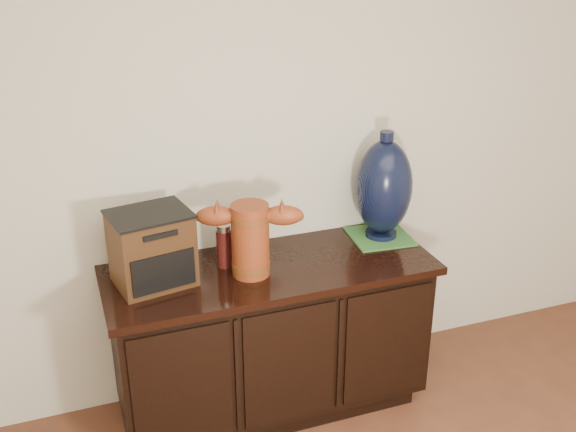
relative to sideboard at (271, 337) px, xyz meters
name	(u,v)px	position (x,y,z in m)	size (l,w,h in m)	color
sideboard	(271,337)	(0.00, 0.00, 0.00)	(1.46, 0.56, 0.75)	black
terracotta_vessel	(250,236)	(-0.10, -0.03, 0.55)	(0.45, 0.22, 0.32)	brown
tv_radio	(152,249)	(-0.50, 0.03, 0.53)	(0.36, 0.31, 0.32)	#381F0E
green_mat	(380,236)	(0.59, 0.11, 0.37)	(0.28, 0.28, 0.01)	#356D31
lamp_base	(384,188)	(0.60, 0.11, 0.62)	(0.29, 0.29, 0.52)	black
spray_can	(224,246)	(-0.19, 0.07, 0.47)	(0.07, 0.07, 0.20)	#5F1410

